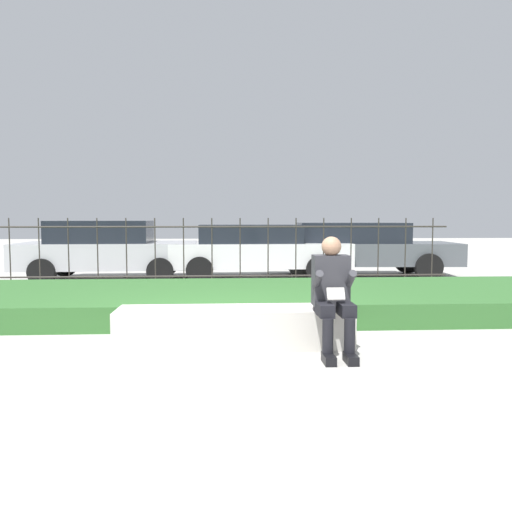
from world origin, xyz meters
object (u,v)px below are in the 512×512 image
object	(u,v)px
stone_bench	(235,330)
person_seated_reader	(333,291)
car_parked_left	(107,249)
car_parked_right	(356,248)
car_parked_center	(255,249)

from	to	relation	value
stone_bench	person_seated_reader	bearing A→B (deg)	-17.59
car_parked_left	person_seated_reader	bearing A→B (deg)	-61.36
stone_bench	car_parked_right	bearing A→B (deg)	64.88
car_parked_right	car_parked_left	size ratio (longest dim) A/B	1.16
person_seated_reader	car_parked_center	bearing A→B (deg)	93.95
car_parked_left	car_parked_center	bearing A→B (deg)	-0.10
person_seated_reader	car_parked_left	size ratio (longest dim) A/B	0.30
stone_bench	car_parked_center	bearing A→B (deg)	84.91
person_seated_reader	stone_bench	bearing A→B (deg)	162.41
stone_bench	person_seated_reader	world-z (taller)	person_seated_reader
person_seated_reader	car_parked_right	xyz separation A→B (m)	(2.05, 6.88, 0.04)
stone_bench	car_parked_center	xyz separation A→B (m)	(0.57, 6.35, 0.50)
person_seated_reader	car_parked_left	xyz separation A→B (m)	(-3.89, 6.56, 0.05)
car_parked_right	person_seated_reader	bearing A→B (deg)	-103.58
stone_bench	car_parked_right	world-z (taller)	car_parked_right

